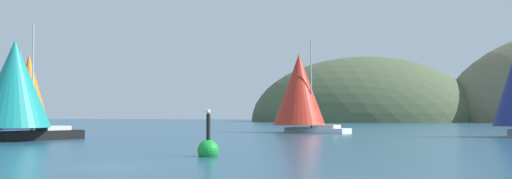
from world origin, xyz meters
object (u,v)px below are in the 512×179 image
Objects in this scene: sailboat_orange_sail at (28,90)px; channel_buoy at (208,149)px; sailboat_teal_sail at (16,87)px; sailboat_scarlet_sail at (300,91)px.

sailboat_orange_sail is 62.43m from channel_buoy.
sailboat_teal_sail is 3.68× the size of channel_buoy.
sailboat_orange_sail is at bearing 131.01° from channel_buoy.
sailboat_teal_sail is (-18.91, -25.09, -0.43)m from sailboat_scarlet_sail.
sailboat_scarlet_sail is 38.35m from channel_buoy.
sailboat_teal_sail is at bearing -127.00° from sailboat_scarlet_sail.
channel_buoy is at bearing -48.99° from sailboat_orange_sail.
sailboat_scarlet_sail is at bearing 53.00° from sailboat_teal_sail.
sailboat_scarlet_sail is at bearing -12.48° from sailboat_orange_sail.
sailboat_orange_sail is 39.96m from sailboat_teal_sail.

